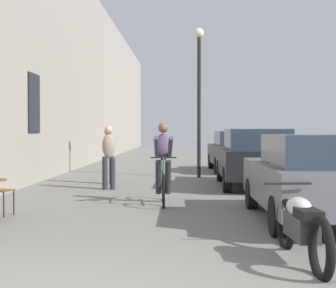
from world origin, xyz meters
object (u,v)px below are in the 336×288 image
Objects in this scene: parked_car_nearest at (311,177)px; parked_motorcycle at (302,227)px; pedestrian_mid at (108,152)px; parked_car_third at (236,151)px; cyclist_on_bicycle at (163,165)px; pedestrian_near at (109,154)px; parked_car_second at (254,157)px; street_lamp at (199,83)px.

parked_car_nearest reaches higher than parked_motorcycle.
pedestrian_mid is 9.66m from parked_motorcycle.
parked_car_nearest is at bearing -89.06° from parked_car_third.
pedestrian_mid is 7.62m from parked_car_nearest.
cyclist_on_bicycle reaches higher than parked_car_nearest.
parked_car_third is at bearing 58.14° from pedestrian_near.
pedestrian_mid is 0.36× the size of parked_car_second.
pedestrian_mid is 6.36m from parked_car_third.
street_lamp is at bearing 38.93° from pedestrian_mid.
street_lamp is at bearing -118.73° from parked_car_third.
pedestrian_near is 0.37× the size of parked_car_second.
parked_motorcycle is (3.58, -8.96, -0.51)m from pedestrian_mid.
pedestrian_mid is 4.09m from street_lamp.
parked_car_second is 2.08× the size of parked_motorcycle.
parked_car_second is (-0.20, 5.58, 0.06)m from parked_car_nearest.
pedestrian_mid is 4.18m from parked_car_second.
pedestrian_near is at bearing 120.55° from cyclist_on_bicycle.
street_lamp reaches higher than parked_car_second.
pedestrian_near reaches higher than parked_car_third.
parked_car_third is (0.02, 5.52, -0.03)m from parked_car_second.
cyclist_on_bicycle reaches higher than pedestrian_mid.
street_lamp is (2.68, 2.17, 2.19)m from pedestrian_mid.
parked_car_third is (4.14, 4.83, -0.13)m from pedestrian_mid.
parked_motorcycle is (1.82, -4.89, -0.41)m from cyclist_on_bicycle.
pedestrian_mid is at bearing 111.81° from parked_motorcycle.
parked_car_second reaches higher than parked_car_third.
pedestrian_near is at bearing -124.02° from street_lamp.
pedestrian_near reaches higher than parked_motorcycle.
cyclist_on_bicycle is 0.41× the size of parked_car_third.
pedestrian_mid reaches higher than parked_car_nearest.
pedestrian_mid is (-0.23, 1.47, -0.03)m from pedestrian_near.
street_lamp is (2.46, 3.64, 2.17)m from pedestrian_near.
parked_car_second is at bearing 11.33° from pedestrian_near.
pedestrian_near is 3.97m from parked_car_second.
street_lamp is 11.48m from parked_motorcycle.
cyclist_on_bicycle is 0.36× the size of street_lamp.
cyclist_on_bicycle is 1.05× the size of pedestrian_near.
pedestrian_near is 4.90m from street_lamp.
parked_car_nearest is 1.93× the size of parked_motorcycle.
parked_motorcycle is at bearing -65.85° from pedestrian_near.
street_lamp reaches higher than parked_car_nearest.
parked_car_nearest is at bearing 74.62° from parked_motorcycle.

